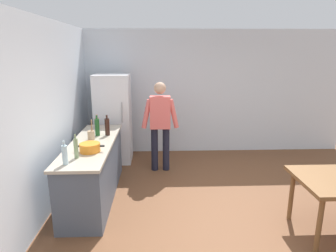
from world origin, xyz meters
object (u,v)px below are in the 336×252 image
object	(u,v)px
bottle_water_clear	(65,155)
bottle_wine_green	(97,127)
cooking_pot	(90,147)
bottle_vinegar_tall	(76,148)
refrigerator	(113,119)
bottle_wine_dark	(107,127)
bottle_sauce_red	(97,123)
person	(160,121)
utensil_jar	(91,135)

from	to	relation	value
bottle_water_clear	bottle_wine_green	bearing A→B (deg)	83.26
cooking_pot	bottle_vinegar_tall	size ratio (longest dim) A/B	1.25
refrigerator	bottle_wine_dark	size ratio (longest dim) A/B	5.29
bottle_vinegar_tall	bottle_wine_green	size ratio (longest dim) A/B	0.94
bottle_sauce_red	bottle_wine_green	xyz separation A→B (m)	(0.10, -0.50, 0.05)
bottle_sauce_red	cooking_pot	bearing A→B (deg)	-83.41
bottle_vinegar_tall	bottle_wine_dark	size ratio (longest dim) A/B	0.94
bottle_vinegar_tall	bottle_wine_green	distance (m)	1.04
person	bottle_water_clear	world-z (taller)	person
person	utensil_jar	distance (m)	1.41
bottle_sauce_red	bottle_wine_green	distance (m)	0.51
cooking_pot	bottle_wine_dark	distance (m)	0.82
bottle_vinegar_tall	bottle_water_clear	world-z (taller)	bottle_vinegar_tall
refrigerator	cooking_pot	world-z (taller)	refrigerator
person	utensil_jar	bearing A→B (deg)	-140.66
cooking_pot	bottle_wine_dark	xyz separation A→B (m)	(0.11, 0.81, 0.09)
refrigerator	bottle_sauce_red	xyz separation A→B (m)	(-0.18, -0.73, 0.10)
bottle_water_clear	utensil_jar	bearing A→B (deg)	84.89
bottle_sauce_red	refrigerator	bearing A→B (deg)	75.78
bottle_wine_dark	utensil_jar	bearing A→B (deg)	-132.77
person	bottle_water_clear	xyz separation A→B (m)	(-1.18, -1.93, 0.05)
cooking_pot	utensil_jar	world-z (taller)	utensil_jar
bottle_wine_green	bottle_wine_dark	bearing A→B (deg)	5.63
refrigerator	cooking_pot	bearing A→B (deg)	-90.97
refrigerator	bottle_wine_green	world-z (taller)	refrigerator
bottle_wine_green	bottle_wine_dark	world-z (taller)	same
bottle_wine_green	bottle_sauce_red	bearing A→B (deg)	101.27
person	bottle_sauce_red	xyz separation A→B (m)	(-1.13, -0.17, 0.02)
cooking_pot	bottle_water_clear	bearing A→B (deg)	-113.25
bottle_sauce_red	bottle_vinegar_tall	world-z (taller)	bottle_vinegar_tall
person	bottle_wine_dark	distance (m)	1.10
cooking_pot	utensil_jar	bearing A→B (deg)	100.32
refrigerator	bottle_water_clear	distance (m)	2.50
person	cooking_pot	xyz separation A→B (m)	(-0.98, -1.47, -0.02)
bottle_sauce_red	bottle_vinegar_tall	bearing A→B (deg)	-88.90
cooking_pot	bottle_sauce_red	size ratio (longest dim) A/B	1.67
bottle_wine_dark	bottle_water_clear	bearing A→B (deg)	-103.64
person	utensil_jar	size ratio (longest dim) A/B	5.31
utensil_jar	bottle_water_clear	xyz separation A→B (m)	(-0.09, -1.04, 0.05)
bottle_wine_green	cooking_pot	bearing A→B (deg)	-86.42
utensil_jar	bottle_vinegar_tall	xyz separation A→B (m)	(-0.02, -0.82, 0.06)
bottle_sauce_red	bottle_wine_green	size ratio (longest dim) A/B	0.71
bottle_water_clear	bottle_wine_dark	size ratio (longest dim) A/B	0.88
utensil_jar	refrigerator	bearing A→B (deg)	84.49
bottle_sauce_red	bottle_vinegar_tall	size ratio (longest dim) A/B	0.75
utensil_jar	bottle_wine_green	world-z (taller)	bottle_wine_green
bottle_wine_green	refrigerator	bearing A→B (deg)	86.09
bottle_sauce_red	bottle_water_clear	distance (m)	1.76
bottle_wine_dark	bottle_vinegar_tall	bearing A→B (deg)	-102.38
bottle_water_clear	bottle_wine_dark	bearing A→B (deg)	76.36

